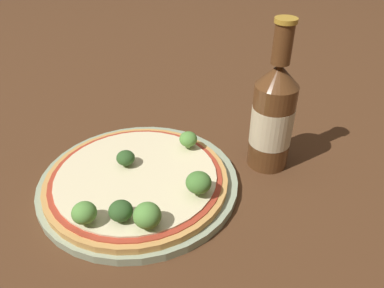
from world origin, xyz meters
The scene contains 10 objects.
ground_plane centered at (0.00, 0.00, 0.00)m, with size 3.00×3.00×0.00m, color #4C2D19.
plate centered at (-0.01, -0.01, 0.01)m, with size 0.29×0.29×0.01m.
pizza centered at (-0.02, -0.02, 0.02)m, with size 0.26×0.26×0.01m.
broccoli_floret_0 centered at (0.04, -0.10, 0.04)m, with size 0.03×0.03×0.03m.
broccoli_floret_1 centered at (-0.10, -0.08, 0.04)m, with size 0.03×0.03×0.03m.
broccoli_floret_2 centered at (-0.02, 0.01, 0.04)m, with size 0.03×0.03×0.02m.
broccoli_floret_3 centered at (0.08, 0.00, 0.04)m, with size 0.03×0.03×0.03m.
broccoli_floret_4 centered at (-0.06, -0.09, 0.04)m, with size 0.03×0.03×0.03m.
broccoli_floret_5 centered at (-0.04, -0.12, 0.04)m, with size 0.03×0.03×0.03m.
beer_bottle centered at (0.19, -0.06, 0.08)m, with size 0.06×0.06×0.23m.
Camera 1 is at (-0.15, -0.41, 0.36)m, focal length 35.00 mm.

